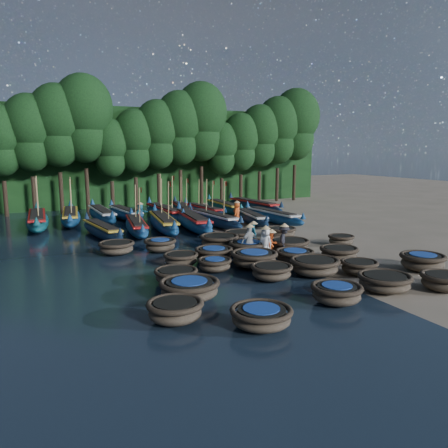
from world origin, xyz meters
name	(u,v)px	position (x,y,z in m)	size (l,w,h in m)	color
ground	(254,248)	(0.00, 0.00, 0.00)	(120.00, 120.00, 0.00)	#81705E
foliage_wall	(148,157)	(0.00, 23.50, 5.00)	(40.00, 3.00, 10.00)	black
coracle_0	(175,310)	(-7.91, -8.86, 0.43)	(1.97, 1.97, 0.75)	brown
coracle_1	(261,316)	(-5.49, -10.49, 0.40)	(2.55, 2.55, 0.69)	brown
coracle_2	(337,293)	(-1.76, -9.70, 0.43)	(1.98, 1.98, 0.74)	brown
coracle_3	(385,282)	(1.00, -9.34, 0.41)	(2.21, 2.21, 0.72)	brown
coracle_4	(443,281)	(3.28, -10.29, 0.41)	(2.14, 2.14, 0.72)	brown
coracle_5	(189,289)	(-6.68, -6.94, 0.45)	(2.79, 2.79, 0.79)	brown
coracle_6	(272,271)	(-2.41, -6.02, 0.40)	(2.20, 2.20, 0.70)	brown
coracle_7	(315,266)	(-0.22, -6.24, 0.46)	(2.49, 2.49, 0.80)	brown
coracle_8	(359,267)	(1.77, -6.99, 0.38)	(1.76, 1.76, 0.66)	brown
coracle_9	(423,261)	(4.98, -7.78, 0.48)	(2.18, 2.18, 0.83)	brown
coracle_10	(176,275)	(-6.47, -4.68, 0.37)	(2.23, 2.23, 0.64)	brown
coracle_11	(215,264)	(-4.18, -3.69, 0.37)	(1.65, 1.65, 0.64)	brown
coracle_12	(254,258)	(-2.09, -3.82, 0.46)	(2.83, 2.83, 0.80)	brown
coracle_13	(295,256)	(0.18, -4.01, 0.40)	(2.37, 2.37, 0.70)	brown
coracle_14	(339,253)	(2.43, -4.73, 0.46)	(2.12, 2.12, 0.80)	brown
coracle_15	(181,259)	(-5.33, -2.07, 0.38)	(2.03, 2.03, 0.67)	brown
coracle_16	(214,253)	(-3.40, -1.78, 0.41)	(2.27, 2.27, 0.70)	brown
coracle_17	(249,247)	(-1.20, -1.57, 0.47)	(2.62, 2.62, 0.81)	brown
coracle_18	(289,245)	(1.17, -1.93, 0.44)	(2.37, 2.37, 0.78)	brown
coracle_19	(341,240)	(5.15, -1.63, 0.37)	(1.76, 1.76, 0.64)	brown
coracle_20	(117,247)	(-7.76, 1.78, 0.41)	(2.14, 2.14, 0.72)	brown
coracle_21	(160,245)	(-5.37, 1.38, 0.42)	(2.19, 2.19, 0.73)	brown
coracle_22	(219,241)	(-1.93, 0.76, 0.46)	(2.67, 2.67, 0.81)	brown
coracle_23	(240,235)	(0.10, 2.14, 0.37)	(2.05, 2.05, 0.65)	brown
coracle_24	(282,232)	(3.11, 1.89, 0.40)	(2.10, 2.10, 0.70)	brown
long_boat_2	(102,230)	(-7.69, 7.00, 0.50)	(2.32, 7.40, 1.32)	#0F2138
long_boat_3	(137,226)	(-5.25, 7.48, 0.53)	(2.37, 7.77, 3.33)	navy
long_boat_4	(163,223)	(-3.23, 7.70, 0.58)	(2.57, 8.60, 3.68)	navy
long_boat_5	(192,221)	(-1.16, 7.36, 0.61)	(2.56, 9.12, 1.61)	navy
long_boat_6	(213,219)	(0.80, 8.03, 0.56)	(2.28, 8.26, 3.52)	#0F2138
long_boat_7	(251,217)	(3.97, 7.79, 0.49)	(2.41, 7.23, 1.29)	#0F2138
long_boat_8	(273,216)	(5.74, 7.41, 0.54)	(1.97, 7.98, 1.41)	navy
long_boat_9	(37,220)	(-11.46, 12.65, 0.61)	(1.89, 9.00, 3.83)	#0F5555
long_boat_10	(71,217)	(-9.01, 13.63, 0.57)	(2.35, 8.47, 3.62)	navy
long_boat_11	(102,214)	(-6.58, 13.89, 0.57)	(1.74, 8.47, 1.49)	navy
long_boat_12	(125,213)	(-4.65, 13.89, 0.52)	(2.25, 7.76, 1.37)	navy
long_boat_13	(165,212)	(-1.60, 12.70, 0.59)	(1.89, 8.80, 3.74)	navy
long_boat_14	(182,209)	(0.48, 14.13, 0.54)	(2.52, 7.86, 3.37)	#0F2138
long_boat_15	(204,210)	(2.05, 12.92, 0.51)	(2.12, 7.50, 3.20)	navy
long_boat_16	(224,207)	(4.58, 14.23, 0.54)	(1.72, 8.08, 1.42)	#0F5555
long_boat_17	(254,206)	(7.32, 13.44, 0.59)	(2.38, 8.78, 1.55)	#0F2138
fisherman_0	(266,242)	(-0.72, -2.54, 0.91)	(0.82, 0.98, 1.91)	white
fisherman_1	(253,233)	(-0.06, 0.01, 0.89)	(0.52, 0.59, 1.74)	#1B5E71
fisherman_2	(272,243)	(-0.34, -2.55, 0.81)	(0.81, 0.67, 1.69)	#D24E1C
fisherman_3	(284,240)	(0.49, -2.49, 0.91)	(1.19, 1.29, 1.94)	black
fisherman_4	(250,241)	(-1.36, -1.94, 0.94)	(1.08, 0.56, 1.96)	white
fisherman_5	(141,213)	(-3.98, 11.37, 0.85)	(1.46, 1.34, 1.83)	#1B5E71
fisherman_6	(237,212)	(2.90, 8.12, 0.93)	(1.00, 1.00, 1.95)	#D24E1C
tree_1	(1,139)	(-13.70, 20.00, 6.65)	(4.09, 4.09, 9.65)	black
tree_2	(29,132)	(-11.40, 20.00, 7.32)	(4.51, 4.51, 10.63)	black
tree_3	(57,124)	(-9.10, 20.00, 8.00)	(4.92, 4.92, 11.60)	black
tree_4	(84,117)	(-6.80, 20.00, 8.67)	(5.34, 5.34, 12.58)	black
tree_5	(111,148)	(-4.50, 20.00, 5.97)	(3.68, 3.68, 8.68)	black
tree_6	(135,141)	(-2.20, 20.00, 6.65)	(4.09, 4.09, 9.65)	black
tree_7	(158,134)	(0.10, 20.00, 7.32)	(4.51, 4.51, 10.63)	black
tree_8	(180,127)	(2.40, 20.00, 8.00)	(4.92, 4.92, 11.60)	black
tree_9	(201,121)	(4.70, 20.00, 8.67)	(5.34, 5.34, 12.58)	black
tree_10	(222,148)	(7.00, 20.00, 5.97)	(3.68, 3.68, 8.68)	black
tree_11	(241,142)	(9.30, 20.00, 6.65)	(4.09, 4.09, 9.65)	black
tree_12	(260,135)	(11.60, 20.00, 7.32)	(4.51, 4.51, 10.63)	black
tree_13	(278,129)	(13.90, 20.00, 8.00)	(4.92, 4.92, 11.60)	black
tree_14	(296,124)	(16.20, 20.00, 8.67)	(5.34, 5.34, 12.58)	black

